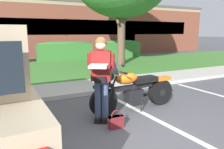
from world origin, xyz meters
TOP-DOWN VIEW (x-y plane):
  - ground_plane at (0.00, 0.00)m, footprint 140.00×140.00m
  - curb_strip at (0.00, 2.62)m, footprint 60.00×0.20m
  - concrete_walk at (0.00, 3.47)m, footprint 60.00×1.50m
  - grass_lawn at (0.00, 7.35)m, footprint 60.00×6.25m
  - stall_stripe_1 at (0.61, 0.20)m, footprint 0.42×4.40m
  - motorcycle at (0.59, 1.00)m, footprint 2.24×0.82m
  - rider_person at (-0.45, 0.69)m, footprint 0.60×0.67m
  - handbag at (-0.32, 0.30)m, footprint 0.28×0.13m
  - hedge_center_left at (1.24, 10.28)m, footprint 3.38×0.90m
  - hedge_center_right at (5.20, 10.28)m, footprint 2.78×0.90m
  - brick_building at (1.99, 16.57)m, footprint 26.74×8.30m

SIDE VIEW (x-z plane):
  - ground_plane at x=0.00m, z-range 0.00..0.00m
  - stall_stripe_1 at x=0.61m, z-range 0.00..0.01m
  - grass_lawn at x=0.00m, z-range 0.00..0.06m
  - concrete_walk at x=0.00m, z-range 0.00..0.08m
  - curb_strip at x=0.00m, z-range 0.00..0.12m
  - handbag at x=-0.32m, z-range -0.04..0.32m
  - motorcycle at x=0.59m, z-range -0.14..1.12m
  - hedge_center_left at x=1.24m, z-range 0.03..1.27m
  - hedge_center_right at x=5.20m, z-range 0.03..1.27m
  - rider_person at x=-0.45m, z-range 0.15..1.86m
  - brick_building at x=1.99m, z-range 0.00..4.11m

